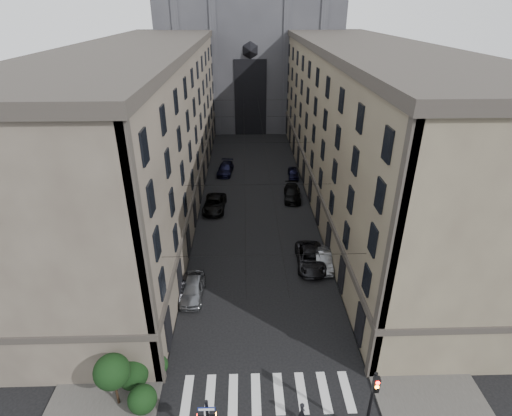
{
  "coord_description": "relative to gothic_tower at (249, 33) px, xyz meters",
  "views": [
    {
      "loc": [
        -1.29,
        -12.75,
        22.74
      ],
      "look_at": [
        -0.52,
        12.5,
        9.86
      ],
      "focal_mm": 28.0,
      "sensor_mm": 36.0,
      "label": 1
    }
  ],
  "objects": [
    {
      "name": "car_right_near",
      "position": [
        6.2,
        -55.75,
        -17.08
      ],
      "size": [
        1.81,
        4.48,
        1.45
      ],
      "primitive_type": "imported",
      "rotation": [
        0.0,
        0.0,
        -0.06
      ],
      "color": "slate",
      "rests_on": "ground"
    },
    {
      "name": "sidewalk_left",
      "position": [
        -10.5,
        -38.96,
        -17.72
      ],
      "size": [
        7.0,
        80.0,
        0.15
      ],
      "primitive_type": "cube",
      "color": "#383533",
      "rests_on": "ground"
    },
    {
      "name": "sidewalk_right",
      "position": [
        10.5,
        -38.96,
        -17.72
      ],
      "size": [
        7.0,
        80.0,
        0.15
      ],
      "primitive_type": "cube",
      "color": "#383533",
      "rests_on": "ground"
    },
    {
      "name": "car_right_midfar",
      "position": [
        4.89,
        -40.53,
        -17.04
      ],
      "size": [
        2.51,
        5.37,
        1.51
      ],
      "primitive_type": "imported",
      "rotation": [
        0.0,
        0.0,
        -0.08
      ],
      "color": "black",
      "rests_on": "ground"
    },
    {
      "name": "car_right_far",
      "position": [
        5.88,
        -33.24,
        -17.14
      ],
      "size": [
        1.73,
        3.92,
        1.31
      ],
      "primitive_type": "imported",
      "rotation": [
        0.0,
        0.0,
        -0.05
      ],
      "color": "black",
      "rests_on": "ground"
    },
    {
      "name": "car_left_near",
      "position": [
        -5.93,
        -59.95,
        -17.0
      ],
      "size": [
        2.03,
        4.72,
        1.59
      ],
      "primitive_type": "imported",
      "rotation": [
        0.0,
        0.0,
        -0.03
      ],
      "color": "slate",
      "rests_on": "ground"
    },
    {
      "name": "building_right",
      "position": [
        13.44,
        -38.96,
        -8.45
      ],
      "size": [
        13.6,
        60.6,
        18.85
      ],
      "color": "brown",
      "rests_on": "ground"
    },
    {
      "name": "building_left",
      "position": [
        -13.44,
        -38.96,
        -8.45
      ],
      "size": [
        13.6,
        60.6,
        18.85
      ],
      "color": "#4F473D",
      "rests_on": "ground"
    },
    {
      "name": "tram_wires",
      "position": [
        0.0,
        -39.33,
        -10.55
      ],
      "size": [
        14.0,
        60.0,
        0.43
      ],
      "color": "black",
      "rests_on": "ground"
    },
    {
      "name": "car_left_far",
      "position": [
        -4.2,
        -31.38,
        -17.05
      ],
      "size": [
        2.64,
        5.37,
        1.5
      ],
      "primitive_type": "imported",
      "rotation": [
        0.0,
        0.0,
        -0.11
      ],
      "color": "black",
      "rests_on": "ground"
    },
    {
      "name": "traffic_light_right",
      "position": [
        5.6,
        -73.04,
        -14.51
      ],
      "size": [
        0.34,
        0.5,
        5.2
      ],
      "color": "black",
      "rests_on": "ground"
    },
    {
      "name": "car_left_midnear",
      "position": [
        -6.2,
        -59.77,
        -17.13
      ],
      "size": [
        1.47,
        4.1,
        1.34
      ],
      "primitive_type": "imported",
      "rotation": [
        0.0,
        0.0,
        -0.01
      ],
      "color": "black",
      "rests_on": "ground"
    },
    {
      "name": "shrub_cluster",
      "position": [
        -8.72,
        -69.95,
        -16.0
      ],
      "size": [
        3.9,
        4.4,
        3.9
      ],
      "color": "black",
      "rests_on": "sidewalk_left"
    },
    {
      "name": "zebra_crossing",
      "position": [
        0.0,
        -69.96,
        -17.79
      ],
      "size": [
        11.0,
        3.2,
        0.01
      ],
      "primitive_type": "cube",
      "color": "beige",
      "rests_on": "ground"
    },
    {
      "name": "car_left_midfar",
      "position": [
        -5.09,
        -43.35,
        -17.02
      ],
      "size": [
        2.9,
        5.73,
        1.55
      ],
      "primitive_type": "imported",
      "rotation": [
        0.0,
        0.0,
        -0.06
      ],
      "color": "black",
      "rests_on": "ground"
    },
    {
      "name": "gothic_tower",
      "position": [
        0.0,
        0.0,
        0.0
      ],
      "size": [
        35.0,
        23.0,
        58.0
      ],
      "color": "#2D2D33",
      "rests_on": "ground"
    },
    {
      "name": "pedestrian",
      "position": [
        1.97,
        -71.96,
        -17.01
      ],
      "size": [
        0.5,
        0.65,
        1.57
      ],
      "primitive_type": "imported",
      "rotation": [
        0.0,
        0.0,
        1.82
      ],
      "color": "black",
      "rests_on": "ground"
    },
    {
      "name": "car_right_midnear",
      "position": [
        4.98,
        -55.57,
        -17.0
      ],
      "size": [
        2.84,
        5.81,
        1.59
      ],
      "primitive_type": "imported",
      "rotation": [
        0.0,
        0.0,
        -0.04
      ],
      "color": "black",
      "rests_on": "ground"
    }
  ]
}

